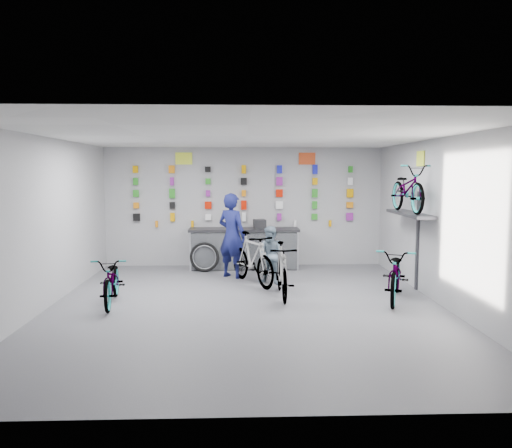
{
  "coord_description": "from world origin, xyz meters",
  "views": [
    {
      "loc": [
        -0.13,
        -8.65,
        2.39
      ],
      "look_at": [
        0.22,
        1.4,
        1.33
      ],
      "focal_mm": 35.0,
      "sensor_mm": 36.0,
      "label": 1
    }
  ],
  "objects_px": {
    "customer": "(272,256)",
    "bike_left": "(112,280)",
    "bike_right": "(396,274)",
    "clerk": "(232,235)",
    "bike_service": "(252,259)",
    "bike_center": "(282,270)",
    "counter": "(244,249)"
  },
  "relations": [
    {
      "from": "bike_service",
      "to": "clerk",
      "type": "relative_size",
      "value": 0.96
    },
    {
      "from": "bike_left",
      "to": "clerk",
      "type": "bearing_deg",
      "value": 39.5
    },
    {
      "from": "bike_service",
      "to": "customer",
      "type": "xyz_separation_m",
      "value": [
        0.41,
        -0.02,
        0.07
      ]
    },
    {
      "from": "bike_left",
      "to": "bike_service",
      "type": "height_order",
      "value": "bike_service"
    },
    {
      "from": "bike_left",
      "to": "bike_right",
      "type": "xyz_separation_m",
      "value": [
        5.22,
        0.11,
        0.06
      ]
    },
    {
      "from": "bike_left",
      "to": "customer",
      "type": "height_order",
      "value": "customer"
    },
    {
      "from": "bike_right",
      "to": "bike_service",
      "type": "bearing_deg",
      "value": 172.44
    },
    {
      "from": "bike_service",
      "to": "customer",
      "type": "relative_size",
      "value": 1.49
    },
    {
      "from": "bike_center",
      "to": "bike_service",
      "type": "distance_m",
      "value": 1.26
    },
    {
      "from": "bike_service",
      "to": "customer",
      "type": "distance_m",
      "value": 0.41
    },
    {
      "from": "bike_left",
      "to": "bike_center",
      "type": "xyz_separation_m",
      "value": [
        3.1,
        0.38,
        0.08
      ]
    },
    {
      "from": "bike_left",
      "to": "customer",
      "type": "relative_size",
      "value": 1.36
    },
    {
      "from": "counter",
      "to": "bike_right",
      "type": "height_order",
      "value": "bike_right"
    },
    {
      "from": "bike_left",
      "to": "clerk",
      "type": "relative_size",
      "value": 0.88
    },
    {
      "from": "bike_right",
      "to": "bike_center",
      "type": "bearing_deg",
      "value": -166.8
    },
    {
      "from": "customer",
      "to": "bike_left",
      "type": "bearing_deg",
      "value": -128.82
    },
    {
      "from": "bike_center",
      "to": "bike_right",
      "type": "distance_m",
      "value": 2.13
    },
    {
      "from": "bike_center",
      "to": "counter",
      "type": "bearing_deg",
      "value": 103.15
    },
    {
      "from": "bike_right",
      "to": "counter",
      "type": "bearing_deg",
      "value": 152.2
    },
    {
      "from": "bike_left",
      "to": "bike_service",
      "type": "distance_m",
      "value": 2.99
    },
    {
      "from": "bike_left",
      "to": "clerk",
      "type": "distance_m",
      "value": 3.14
    },
    {
      "from": "counter",
      "to": "bike_center",
      "type": "height_order",
      "value": "bike_center"
    },
    {
      "from": "customer",
      "to": "bike_right",
      "type": "bearing_deg",
      "value": -7.43
    },
    {
      "from": "bike_right",
      "to": "customer",
      "type": "xyz_separation_m",
      "value": [
        -2.24,
        1.39,
        0.12
      ]
    },
    {
      "from": "customer",
      "to": "counter",
      "type": "bearing_deg",
      "value": 132.16
    },
    {
      "from": "bike_left",
      "to": "bike_service",
      "type": "xyz_separation_m",
      "value": [
        2.57,
        1.52,
        0.11
      ]
    },
    {
      "from": "bike_left",
      "to": "customer",
      "type": "distance_m",
      "value": 3.34
    },
    {
      "from": "counter",
      "to": "clerk",
      "type": "height_order",
      "value": "clerk"
    },
    {
      "from": "customer",
      "to": "clerk",
      "type": "bearing_deg",
      "value": 162.99
    },
    {
      "from": "bike_service",
      "to": "bike_right",
      "type": "bearing_deg",
      "value": -54.06
    },
    {
      "from": "clerk",
      "to": "customer",
      "type": "xyz_separation_m",
      "value": [
        0.85,
        -0.75,
        -0.34
      ]
    },
    {
      "from": "clerk",
      "to": "bike_left",
      "type": "bearing_deg",
      "value": 81.17
    }
  ]
}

